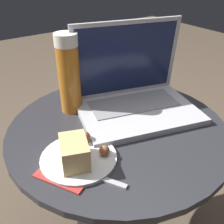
# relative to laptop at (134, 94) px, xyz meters

# --- Properties ---
(table) EXTENTS (0.61, 0.61, 0.53)m
(table) POSITION_rel_laptop_xyz_m (-0.10, -0.05, -0.20)
(table) COLOR black
(table) RESTS_ON ground_plane
(napkin) EXTENTS (0.21, 0.19, 0.00)m
(napkin) POSITION_rel_laptop_xyz_m (-0.26, -0.11, -0.05)
(napkin) COLOR #B7332D
(napkin) RESTS_ON table
(laptop) EXTENTS (0.40, 0.33, 0.26)m
(laptop) POSITION_rel_laptop_xyz_m (0.00, 0.00, 0.00)
(laptop) COLOR silver
(laptop) RESTS_ON table
(beer_glass) EXTENTS (0.07, 0.07, 0.24)m
(beer_glass) POSITION_rel_laptop_xyz_m (-0.16, 0.11, 0.07)
(beer_glass) COLOR #C6701E
(beer_glass) RESTS_ON table
(snack_plate) EXTENTS (0.18, 0.18, 0.07)m
(snack_plate) POSITION_rel_laptop_xyz_m (-0.26, -0.11, -0.03)
(snack_plate) COLOR silver
(snack_plate) RESTS_ON table
(fork) EXTENTS (0.10, 0.15, 0.00)m
(fork) POSITION_rel_laptop_xyz_m (-0.27, -0.16, -0.05)
(fork) COLOR #B2B2B7
(fork) RESTS_ON table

